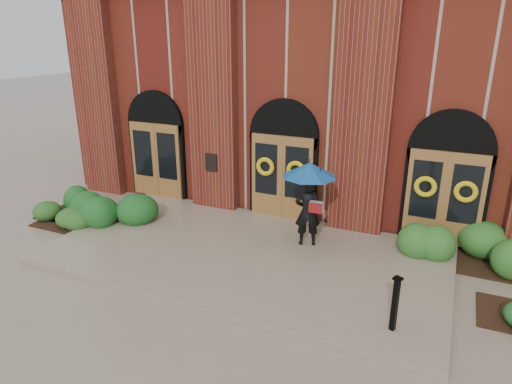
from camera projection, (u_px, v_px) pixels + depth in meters
The scene contains 8 objects.
ground at pixel (242, 259), 11.67m from camera, with size 90.00×90.00×0.00m, color gray.
landing at pixel (245, 253), 11.77m from camera, with size 10.00×5.30×0.15m, color gray.
church_building at pixel (338, 84), 18.04m from camera, with size 16.20×12.53×7.00m.
man_with_umbrella at pixel (309, 188), 11.60m from camera, with size 1.83×1.83×2.24m.
metal_post at pixel (395, 303), 8.47m from camera, with size 0.20×0.20×1.12m.
hedge_wall_left at pixel (97, 206), 13.95m from camera, with size 3.43×1.37×0.88m, color #1B521E.
hedge_wall_right at pixel (485, 248), 11.26m from camera, with size 3.45×1.38×0.89m, color #2B6022.
hedge_front_left at pixel (69, 213), 13.83m from camera, with size 1.57×1.34×0.55m, color #28551D.
Camera 1 is at (4.57, -9.36, 5.53)m, focal length 32.00 mm.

